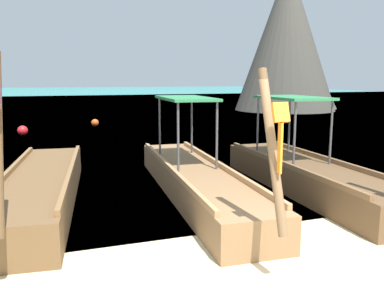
{
  "coord_description": "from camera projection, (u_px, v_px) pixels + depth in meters",
  "views": [
    {
      "loc": [
        -2.65,
        -3.7,
        2.5
      ],
      "look_at": [
        0.0,
        4.03,
        1.15
      ],
      "focal_mm": 37.0,
      "sensor_mm": 36.0,
      "label": 1
    }
  ],
  "objects": [
    {
      "name": "longtail_boat_violet_ribbon",
      "position": [
        41.0,
        189.0,
        7.86
      ],
      "size": [
        1.86,
        6.36,
        2.85
      ],
      "color": "brown",
      "rests_on": "ground"
    },
    {
      "name": "longtail_boat_orange_ribbon",
      "position": [
        196.0,
        179.0,
        8.52
      ],
      "size": [
        1.57,
        7.22,
        2.65
      ],
      "color": "olive",
      "rests_on": "ground"
    },
    {
      "name": "sea_water",
      "position": [
        74.0,
        95.0,
        62.6
      ],
      "size": [
        120.0,
        120.0,
        0.0
      ],
      "primitive_type": "plane",
      "color": "teal",
      "rests_on": "ground"
    },
    {
      "name": "mooring_buoy_far",
      "position": [
        23.0,
        131.0,
        17.59
      ],
      "size": [
        0.45,
        0.45,
        0.45
      ],
      "color": "red",
      "rests_on": "sea_water"
    },
    {
      "name": "karst_rock",
      "position": [
        289.0,
        42.0,
        31.53
      ],
      "size": [
        9.21,
        7.95,
        11.55
      ],
      "color": "#47443D",
      "rests_on": "ground"
    },
    {
      "name": "longtail_boat_pink_ribbon",
      "position": [
        307.0,
        175.0,
        8.87
      ],
      "size": [
        1.49,
        6.45,
        2.87
      ],
      "color": "brown",
      "rests_on": "ground"
    },
    {
      "name": "mooring_buoy_near",
      "position": [
        95.0,
        123.0,
        20.99
      ],
      "size": [
        0.4,
        0.4,
        0.4
      ],
      "color": "#EA5119",
      "rests_on": "sea_water"
    }
  ]
}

